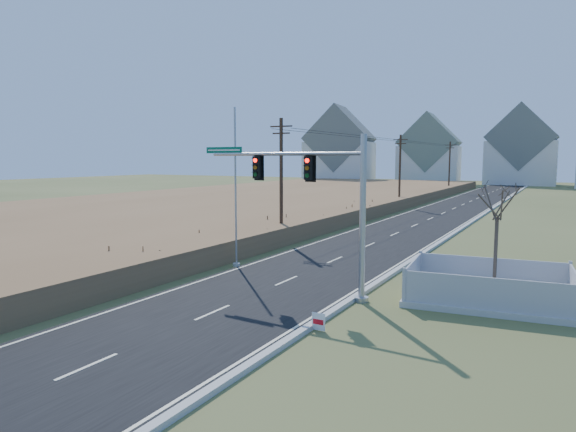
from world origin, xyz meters
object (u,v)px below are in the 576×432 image
at_px(flagpole, 236,204).
at_px(bare_tree, 498,199).
at_px(fence_enclosure, 489,295).
at_px(open_sign, 318,322).
at_px(traffic_signal_mast, 324,198).

relative_size(flagpole, bare_tree, 1.67).
relative_size(fence_enclosure, open_sign, 11.49).
bearing_deg(open_sign, bare_tree, 60.15).
xyz_separation_m(flagpole, bare_tree, (13.63, 0.42, 0.75)).
xyz_separation_m(fence_enclosure, flagpole, (-13.60, 0.93, 3.25)).
distance_m(traffic_signal_mast, fence_enclosure, 8.16).
xyz_separation_m(traffic_signal_mast, open_sign, (1.86, -4.41, -4.04)).
bearing_deg(flagpole, bare_tree, 1.77).
bearing_deg(bare_tree, open_sign, -120.74).
distance_m(traffic_signal_mast, bare_tree, 7.66).
height_order(fence_enclosure, bare_tree, bare_tree).
relative_size(fence_enclosure, bare_tree, 1.34).
bearing_deg(traffic_signal_mast, bare_tree, 33.30).
xyz_separation_m(open_sign, bare_tree, (4.83, 8.13, 3.97)).
height_order(flagpole, bare_tree, flagpole).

